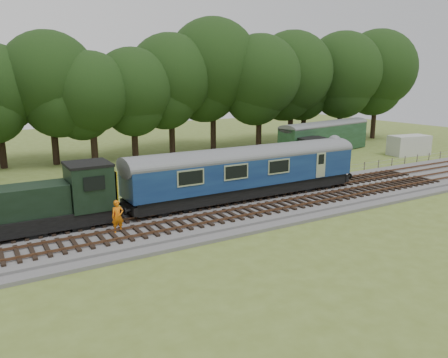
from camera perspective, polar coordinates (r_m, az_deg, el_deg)
ground at (r=30.82m, az=4.03°, el=-3.77°), size 120.00×120.00×0.00m
ballast at (r=30.77m, az=4.03°, el=-3.46°), size 70.00×7.00×0.35m
track_north at (r=31.82m, az=2.61°, el=-2.43°), size 67.20×2.40×0.21m
track_south at (r=29.46m, az=5.81°, el=-3.76°), size 67.20×2.40×0.21m
fence at (r=34.46m, az=-0.22°, el=-1.91°), size 64.00×0.12×1.00m
tree_line at (r=49.99m, az=-10.45°, el=2.59°), size 70.00×8.00×18.00m
dmu_railcar at (r=31.43m, az=3.01°, el=1.48°), size 18.05×2.86×3.88m
shunter_loco at (r=26.72m, az=-22.78°, el=-3.03°), size 8.92×2.60×3.38m
worker at (r=25.42m, az=-13.71°, el=-4.77°), size 0.71×0.48×1.87m
parked_coach at (r=54.68m, az=13.07°, el=5.59°), size 14.88×5.40×3.75m
shed at (r=48.81m, az=11.45°, el=3.83°), size 3.72×3.72×2.55m
caravan at (r=56.04m, az=23.00°, el=4.08°), size 5.04×3.06×2.31m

